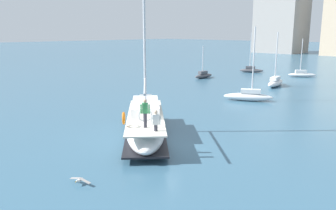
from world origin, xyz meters
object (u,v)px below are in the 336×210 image
object	(u,v)px
moored_cutter_left	(251,70)
seagull	(80,180)
moored_sloop_far	(275,82)
main_sailboat	(146,123)
moored_sloop_near	(248,96)
moored_ketch_distant	(204,75)
moored_catamaran	(302,74)

from	to	relation	value
moored_cutter_left	seagull	xyz separation A→B (m)	(17.17, -41.79, -0.26)
moored_sloop_far	moored_cutter_left	bearing A→B (deg)	133.21
main_sailboat	moored_sloop_far	size ratio (longest dim) A/B	2.02
moored_sloop_near	seagull	distance (m)	21.86
moored_sloop_near	moored_ketch_distant	size ratio (longest dim) A/B	1.54
moored_sloop_near	moored_sloop_far	world-z (taller)	moored_sloop_near
moored_catamaran	moored_sloop_far	bearing A→B (deg)	-82.14
moored_cutter_left	moored_sloop_near	bearing A→B (deg)	-58.97
main_sailboat	moored_catamaran	world-z (taller)	main_sailboat
moored_cutter_left	moored_ketch_distant	bearing A→B (deg)	-96.12
moored_catamaran	moored_ketch_distant	world-z (taller)	moored_catamaran
moored_sloop_far	seagull	world-z (taller)	moored_sloop_far
moored_ketch_distant	moored_sloop_near	bearing A→B (deg)	-35.61
seagull	moored_catamaran	bearing A→B (deg)	101.88
moored_catamaran	seagull	world-z (taller)	moored_catamaran
moored_sloop_far	moored_cutter_left	world-z (taller)	moored_sloop_far
moored_sloop_far	moored_cutter_left	xyz separation A→B (m)	(-9.80, 10.44, -0.06)
moored_sloop_near	moored_catamaran	xyz separation A→B (m)	(-3.99, 20.74, -0.07)
moored_cutter_left	seagull	world-z (taller)	moored_cutter_left
main_sailboat	moored_sloop_near	bearing A→B (deg)	96.61
main_sailboat	moored_sloop_near	xyz separation A→B (m)	(-1.70, 14.69, -0.39)
moored_catamaran	moored_ketch_distant	xyz separation A→B (m)	(-9.49, -11.08, -0.03)
moored_sloop_far	moored_ketch_distant	distance (m)	10.97
moored_sloop_near	moored_ketch_distant	bearing A→B (deg)	144.39
moored_sloop_near	moored_ketch_distant	distance (m)	16.58
moored_sloop_near	moored_cutter_left	size ratio (longest dim) A/B	1.10
moored_sloop_far	moored_cutter_left	distance (m)	14.32
moored_catamaran	main_sailboat	bearing A→B (deg)	-80.87
moored_sloop_far	seagull	size ratio (longest dim) A/B	5.76
moored_sloop_near	moored_ketch_distant	world-z (taller)	moored_sloop_near
main_sailboat	moored_sloop_far	world-z (taller)	main_sailboat
moored_cutter_left	moored_sloop_far	bearing A→B (deg)	-46.79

